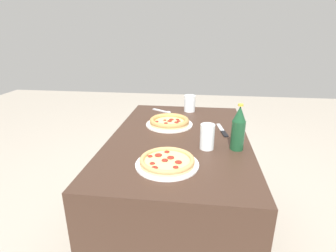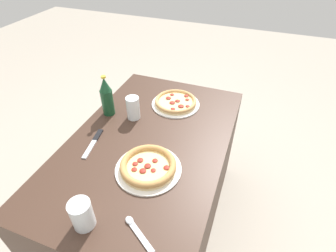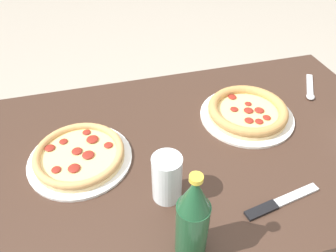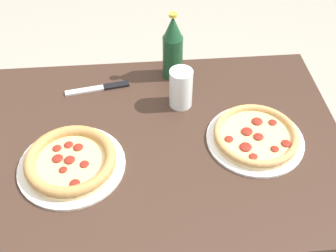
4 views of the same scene
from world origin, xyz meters
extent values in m
cube|color=#3D281E|center=(0.00, 0.00, 0.35)|extent=(1.20, 0.75, 0.70)
cylinder|color=white|center=(0.34, -0.02, 0.70)|extent=(0.28, 0.28, 0.01)
cylinder|color=#E5C689|center=(0.34, -0.02, 0.71)|extent=(0.24, 0.24, 0.01)
cylinder|color=#EACC7F|center=(0.34, -0.02, 0.72)|extent=(0.21, 0.21, 0.00)
torus|color=tan|center=(0.34, -0.02, 0.73)|extent=(0.24, 0.24, 0.02)
ellipsoid|color=maroon|center=(0.30, -0.07, 0.73)|extent=(0.03, 0.03, 0.01)
ellipsoid|color=maroon|center=(0.38, -0.08, 0.73)|extent=(0.02, 0.02, 0.01)
ellipsoid|color=maroon|center=(0.36, 0.03, 0.73)|extent=(0.03, 0.03, 0.01)
ellipsoid|color=maroon|center=(0.32, -0.01, 0.73)|extent=(0.03, 0.03, 0.01)
ellipsoid|color=maroon|center=(0.26, -0.04, 0.73)|extent=(0.02, 0.02, 0.01)
ellipsoid|color=maroon|center=(0.35, -0.03, 0.73)|extent=(0.03, 0.03, 0.01)
ellipsoid|color=maroon|center=(0.42, -0.07, 0.73)|extent=(0.03, 0.03, 0.01)
ellipsoid|color=maroon|center=(0.40, 0.02, 0.73)|extent=(0.02, 0.02, 0.01)
ellipsoid|color=maroon|center=(0.32, -0.11, 0.73)|extent=(0.02, 0.02, 0.01)
cylinder|color=silver|center=(-0.17, -0.08, 0.70)|extent=(0.29, 0.29, 0.01)
cylinder|color=#E5C689|center=(-0.17, -0.08, 0.71)|extent=(0.24, 0.24, 0.01)
cylinder|color=#EACC7F|center=(-0.17, -0.08, 0.72)|extent=(0.21, 0.21, 0.00)
torus|color=tan|center=(-0.17, -0.08, 0.73)|extent=(0.24, 0.24, 0.03)
ellipsoid|color=maroon|center=(-0.17, -0.08, 0.73)|extent=(0.03, 0.03, 0.01)
ellipsoid|color=maroon|center=(-0.18, -0.02, 0.73)|extent=(0.03, 0.03, 0.01)
ellipsoid|color=maroon|center=(-0.13, -0.09, 0.73)|extent=(0.02, 0.02, 0.01)
ellipsoid|color=maroon|center=(-0.21, -0.07, 0.73)|extent=(0.03, 0.03, 0.01)
ellipsoid|color=maroon|center=(-0.15, -0.16, 0.73)|extent=(0.03, 0.03, 0.01)
ellipsoid|color=maroon|center=(-0.21, -0.03, 0.73)|extent=(0.02, 0.02, 0.01)
ellipsoid|color=maroon|center=(-0.15, -0.03, 0.73)|extent=(0.03, 0.03, 0.01)
ellipsoid|color=maroon|center=(-0.19, -0.11, 0.73)|extent=(0.02, 0.02, 0.00)
cylinder|color=white|center=(0.15, 0.15, 0.76)|extent=(0.07, 0.07, 0.13)
cylinder|color=#F4A323|center=(0.15, 0.15, 0.74)|extent=(0.06, 0.06, 0.07)
cylinder|color=#194728|center=(0.14, 0.30, 0.77)|extent=(0.07, 0.07, 0.15)
cone|color=#194728|center=(0.14, 0.30, 0.89)|extent=(0.06, 0.06, 0.07)
cylinder|color=gold|center=(0.14, 0.30, 0.93)|extent=(0.03, 0.03, 0.01)
cube|color=black|center=(-0.05, 0.25, 0.70)|extent=(0.09, 0.04, 0.01)
cube|color=silver|center=(-0.15, 0.23, 0.70)|extent=(0.13, 0.04, 0.01)
camera|label=1|loc=(1.35, 0.11, 1.26)|focal=28.00mm
camera|label=2|loc=(-0.86, -0.42, 1.57)|focal=28.00mm
camera|label=3|loc=(0.27, 0.63, 1.35)|focal=35.00mm
camera|label=4|loc=(0.03, -0.82, 1.59)|focal=45.00mm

